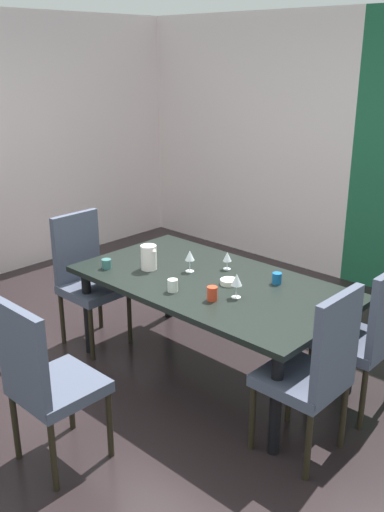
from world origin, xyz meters
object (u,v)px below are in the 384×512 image
cup_near_window (173,285)px  wine_glass_near_shelf (227,257)px  chair_right_far (367,333)px  wine_glass_left (190,256)px  cup_south (107,264)px  pitcher_front (149,257)px  chair_left_near (87,274)px  chair_head_near (45,378)px  cup_rear (277,278)px  dining_table (211,290)px  cup_corner (212,294)px  wine_glass_west (237,280)px  serving_bowl_right (229,282)px  chair_right_near (315,368)px

cup_near_window → wine_glass_near_shelf: bearing=90.1°
chair_right_far → wine_glass_left: bearing=102.7°
cup_south → pitcher_front: size_ratio=0.39×
wine_glass_left → pitcher_front: (-0.25, -0.17, -0.03)m
pitcher_front → wine_glass_left: bearing=33.8°
chair_left_near → chair_head_near: chair_left_near is taller
wine_glass_near_shelf → cup_rear: wine_glass_near_shelf is taller
chair_right_far → wine_glass_left: size_ratio=6.28×
cup_rear → dining_table: bearing=-143.6°
cup_south → wine_glass_left: bearing=37.2°
cup_south → cup_corner: (0.95, 0.10, 0.01)m
wine_glass_near_shelf → cup_corner: size_ratio=1.44×
wine_glass_west → cup_near_window: bearing=-150.2°
cup_rear → cup_corner: 0.54m
dining_table → wine_glass_near_shelf: (-0.06, 0.24, 0.16)m
serving_bowl_right → cup_south: bearing=-155.8°
cup_rear → cup_south: size_ratio=1.09×
chair_left_near → serving_bowl_right: (1.17, 0.34, 0.16)m
dining_table → chair_left_near: (-1.04, -0.31, -0.08)m
chair_right_far → cup_rear: (-0.67, -0.04, 0.20)m
wine_glass_left → cup_rear: 0.65m
chair_right_near → serving_bowl_right: chair_right_near is taller
chair_right_near → serving_bowl_right: 0.98m
wine_glass_near_shelf → wine_glass_west: (0.37, -0.35, 0.03)m
cup_near_window → chair_left_near: bearing=179.2°
serving_bowl_right → pitcher_front: (-0.61, -0.18, 0.08)m
chair_left_near → cup_near_window: size_ratio=12.18×
pitcher_front → wine_glass_near_shelf: bearing=42.9°
chair_left_near → cup_near_window: (0.98, -0.01, 0.19)m
dining_table → serving_bowl_right: (0.13, 0.03, 0.09)m
serving_bowl_right → cup_near_window: 0.40m
dining_table → wine_glass_near_shelf: size_ratio=14.63×
chair_head_near → wine_glass_left: bearing=99.9°
chair_left_near → chair_right_far: size_ratio=1.03×
chair_right_near → cup_corner: chair_right_near is taller
chair_head_near → chair_right_far: size_ratio=1.00×
wine_glass_west → chair_right_near: bearing=-15.3°
dining_table → chair_left_near: chair_left_near is taller
cup_rear → wine_glass_west: bearing=-98.0°
chair_left_near → cup_south: 0.37m
dining_table → cup_near_window: 0.35m
chair_left_near → cup_south: bearing=82.2°
chair_right_near → chair_left_near: bearing=90.0°
cup_near_window → pitcher_front: (-0.42, 0.17, 0.05)m
chair_left_near → wine_glass_left: (0.81, 0.33, 0.26)m
chair_head_near → chair_right_far: bearing=58.8°
chair_left_near → cup_south: chair_left_near is taller
pitcher_front → dining_table: bearing=17.0°
chair_left_near → wine_glass_west: (1.35, 0.20, 0.27)m
serving_bowl_right → pitcher_front: size_ratio=0.67×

